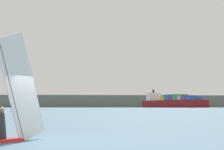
% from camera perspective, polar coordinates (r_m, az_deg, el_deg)
% --- Properties ---
extents(ground_plane, '(4000.00, 4000.00, 0.00)m').
position_cam_1_polar(ground_plane, '(16.89, -8.44, -8.64)').
color(ground_plane, '#476B84').
extents(windsurfer, '(2.72, 3.31, 4.54)m').
position_cam_1_polar(windsurfer, '(16.36, -13.62, -4.54)').
color(windsurfer, red).
rests_on(windsurfer, ground_plane).
extents(cargo_ship, '(85.19, 174.51, 34.93)m').
position_cam_1_polar(cargo_ship, '(781.85, 8.09, -3.63)').
color(cargo_ship, maroon).
rests_on(cargo_ship, ground_plane).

